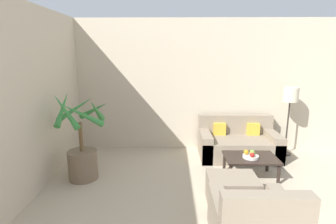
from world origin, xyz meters
TOP-DOWN VIEW (x-y plane):
  - wall_back at (0.00, 5.82)m, footprint 7.74×0.06m
  - potted_palm at (-2.56, 4.33)m, footprint 0.91×0.92m
  - sofa_loveseat at (0.20, 5.32)m, footprint 1.51×0.86m
  - floor_lamp at (1.19, 5.46)m, footprint 0.29×0.29m
  - coffee_table at (0.18, 4.41)m, footprint 0.84×0.58m
  - fruit_bowl at (0.16, 4.36)m, footprint 0.25×0.25m
  - apple_red at (0.16, 4.29)m, footprint 0.07×0.07m
  - apple_green at (0.19, 4.38)m, footprint 0.08×0.08m
  - orange_fruit at (0.10, 4.40)m, footprint 0.08×0.08m
  - ottoman at (-0.30, 3.61)m, footprint 0.66×0.51m

SIDE VIEW (x-z plane):
  - ottoman at x=-0.30m, z-range 0.00..0.40m
  - sofa_loveseat at x=0.20m, z-range -0.13..0.65m
  - coffee_table at x=0.18m, z-range 0.13..0.49m
  - fruit_bowl at x=0.16m, z-range 0.36..0.41m
  - apple_red at x=0.16m, z-range 0.41..0.48m
  - orange_fruit at x=0.10m, z-range 0.41..0.48m
  - apple_green at x=0.19m, z-range 0.41..0.49m
  - potted_palm at x=-2.56m, z-range -0.23..1.22m
  - floor_lamp at x=1.19m, z-range 0.46..1.83m
  - wall_back at x=0.00m, z-range 0.00..2.70m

